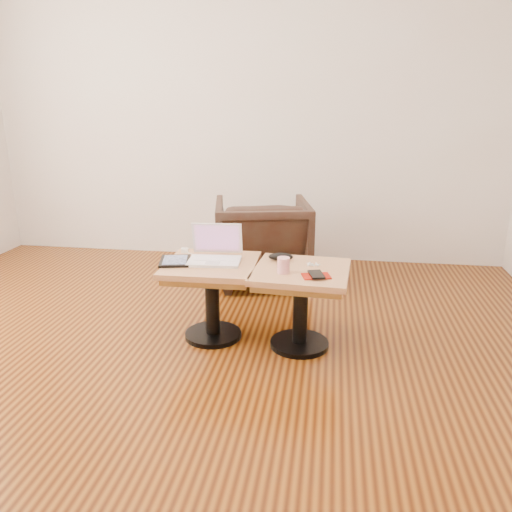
# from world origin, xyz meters

# --- Properties ---
(room_shell) EXTENTS (4.52, 4.52, 2.71)m
(room_shell) POSITION_xyz_m (0.00, 0.00, 1.35)
(room_shell) COLOR #3D1A07
(room_shell) RESTS_ON ground
(side_table_left) EXTENTS (0.52, 0.52, 0.47)m
(side_table_left) POSITION_xyz_m (0.11, 0.56, 0.35)
(side_table_left) COLOR black
(side_table_left) RESTS_ON ground
(side_table_right) EXTENTS (0.55, 0.55, 0.47)m
(side_table_right) POSITION_xyz_m (0.63, 0.52, 0.35)
(side_table_right) COLOR black
(side_table_right) RESTS_ON ground
(laptop) EXTENTS (0.31, 0.28, 0.21)m
(laptop) POSITION_xyz_m (0.12, 0.60, 0.51)
(laptop) COLOR white
(laptop) RESTS_ON side_table_left
(tablet) EXTENTS (0.21, 0.25, 0.02)m
(tablet) POSITION_xyz_m (-0.10, 0.53, 0.48)
(tablet) COLOR black
(tablet) RESTS_ON side_table_left
(charging_adapter) EXTENTS (0.05, 0.05, 0.02)m
(charging_adapter) POSITION_xyz_m (-0.10, 0.73, 0.48)
(charging_adapter) COLOR white
(charging_adapter) RESTS_ON side_table_left
(glasses_case) EXTENTS (0.15, 0.07, 0.05)m
(glasses_case) POSITION_xyz_m (0.50, 0.66, 0.49)
(glasses_case) COLOR black
(glasses_case) RESTS_ON side_table_right
(striped_cup) EXTENTS (0.08, 0.08, 0.09)m
(striped_cup) POSITION_xyz_m (0.54, 0.44, 0.51)
(striped_cup) COLOR #E04867
(striped_cup) RESTS_ON side_table_right
(earbuds_tangle) EXTENTS (0.08, 0.05, 0.01)m
(earbuds_tangle) POSITION_xyz_m (0.69, 0.59, 0.48)
(earbuds_tangle) COLOR white
(earbuds_tangle) RESTS_ON side_table_right
(phone_on_sleeve) EXTENTS (0.17, 0.14, 0.02)m
(phone_on_sleeve) POSITION_xyz_m (0.71, 0.40, 0.48)
(phone_on_sleeve) COLOR maroon
(phone_on_sleeve) RESTS_ON side_table_right
(armchair) EXTENTS (0.83, 0.85, 0.65)m
(armchair) POSITION_xyz_m (0.26, 1.58, 0.33)
(armchair) COLOR #32271F
(armchair) RESTS_ON ground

